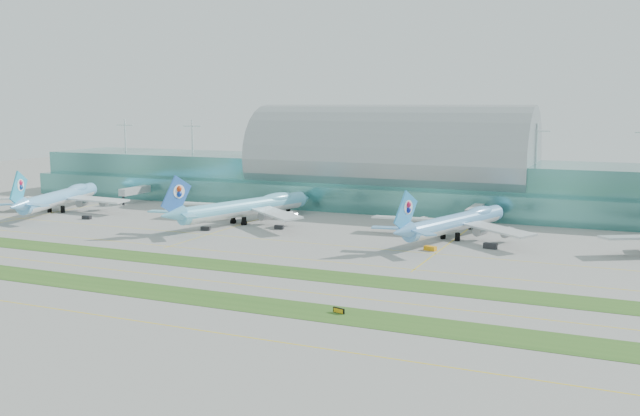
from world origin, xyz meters
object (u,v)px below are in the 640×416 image
at_px(airliner_a, 60,197).
at_px(taxiway_sign_east, 339,311).
at_px(terminal, 389,173).
at_px(airliner_b, 247,206).
at_px(airliner_c, 457,221).

bearing_deg(airliner_a, taxiway_sign_east, -46.00).
relative_size(terminal, airliner_a, 4.91).
bearing_deg(terminal, airliner_a, -150.17).
relative_size(airliner_a, taxiway_sign_east, 24.28).
relative_size(airliner_b, airliner_c, 1.09).
relative_size(terminal, airliner_b, 4.78).
xyz_separation_m(airliner_a, airliner_b, (83.97, 5.23, 0.16)).
xyz_separation_m(airliner_a, airliner_c, (161.77, 5.84, -0.33)).
distance_m(terminal, taxiway_sign_east, 161.33).
xyz_separation_m(airliner_c, taxiway_sign_east, (-3.34, -93.67, -5.08)).
bearing_deg(terminal, taxiway_sign_east, -75.56).
xyz_separation_m(airliner_b, taxiway_sign_east, (74.46, -93.05, -5.58)).
bearing_deg(airliner_b, terminal, 78.10).
distance_m(airliner_b, airliner_c, 77.80).
distance_m(terminal, airliner_a, 136.65).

